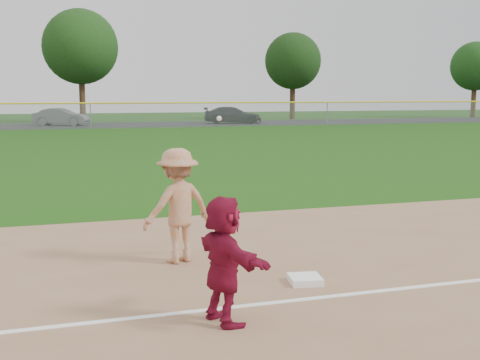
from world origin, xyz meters
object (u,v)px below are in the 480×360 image
object	(u,v)px
car_mid	(61,117)
base_runner	(224,260)
car_right	(233,115)
first_base	(305,280)

from	to	relation	value
car_mid	base_runner	bearing A→B (deg)	-158.81
car_right	base_runner	bearing A→B (deg)	177.17
base_runner	car_mid	bearing A→B (deg)	-12.24
car_mid	car_right	size ratio (longest dim) A/B	0.86
first_base	base_runner	bearing A→B (deg)	-144.24
base_runner	car_right	distance (m)	48.49
first_base	car_right	xyz separation A→B (m)	(12.52, 45.33, 0.70)
car_mid	car_right	world-z (taller)	car_right
car_mid	car_right	distance (m)	15.08
first_base	car_mid	bearing A→B (deg)	93.16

